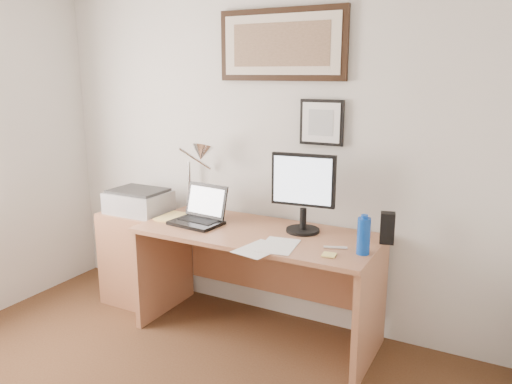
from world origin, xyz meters
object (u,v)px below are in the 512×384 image
Objects in this scene: side_cabinet at (140,257)px; printer at (139,201)px; lcd_monitor at (303,189)px; book at (163,216)px; desk at (263,261)px; water_bottle at (364,236)px; laptop at (200,215)px.

side_cabinet is 0.45m from printer.
lcd_monitor reaches higher than side_cabinet.
desk is at bearing 7.74° from book.
water_bottle is 0.54m from lcd_monitor.
water_bottle is 0.13× the size of desk.
side_cabinet is at bearing 175.65° from printer.
printer reaches higher than book.
water_bottle is 0.83m from desk.
side_cabinet is 0.77m from laptop.
book is (0.31, -0.07, 0.39)m from side_cabinet.
side_cabinet is 2.01× the size of laptop.
printer reaches higher than desk.
lcd_monitor is (1.34, 0.07, 0.68)m from side_cabinet.
lcd_monitor is (0.27, 0.04, 0.53)m from desk.
water_bottle is 0.90× the size of book.
water_bottle reaches higher than book.
book is 0.55× the size of printer.
water_bottle is at bearing -2.58° from book.
book is 0.30m from printer.
printer is at bearing -177.96° from desk.
book is at bearing -12.53° from side_cabinet.
lcd_monitor is (-0.47, 0.21, 0.18)m from water_bottle.
side_cabinet is at bearing 167.47° from book.
lcd_monitor is (1.03, 0.14, 0.28)m from book.
book is 0.81m from desk.
book is 0.32m from laptop.
water_bottle is at bearing -4.30° from side_cabinet.
side_cabinet is at bearing -176.81° from lcd_monitor.
laptop is at bearing -168.89° from lcd_monitor.
water_bottle is 0.42× the size of lcd_monitor.
lcd_monitor is at bearing 8.30° from desk.
side_cabinet is 0.50m from book.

